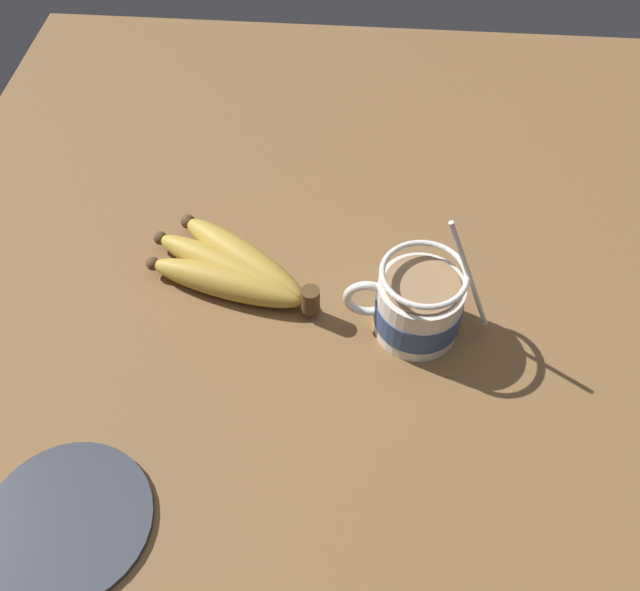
{
  "coord_description": "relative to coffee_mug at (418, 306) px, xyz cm",
  "views": [
    {
      "loc": [
        4.16,
        47.89,
        64.95
      ],
      "look_at": [
        7.83,
        1.96,
        7.8
      ],
      "focal_mm": 40.0,
      "sensor_mm": 36.0,
      "label": 1
    }
  ],
  "objects": [
    {
      "name": "banana_bunch",
      "position": [
        20.06,
        -5.1,
        -2.01
      ],
      "size": [
        19.82,
        14.08,
        4.14
      ],
      "color": "#4C381E",
      "rests_on": "table"
    },
    {
      "name": "small_plate",
      "position": [
        30.3,
        23.66,
        -3.51
      ],
      "size": [
        14.95,
        14.95,
        0.6
      ],
      "color": "#333842",
      "rests_on": "table"
    },
    {
      "name": "coffee_mug",
      "position": [
        0.0,
        0.0,
        0.0
      ],
      "size": [
        15.22,
        9.01,
        16.07
      ],
      "color": "white",
      "rests_on": "table"
    },
    {
      "name": "table",
      "position": [
        2.23,
        -2.36,
        -5.73
      ],
      "size": [
        112.89,
        112.89,
        3.83
      ],
      "color": "brown",
      "rests_on": "ground"
    }
  ]
}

